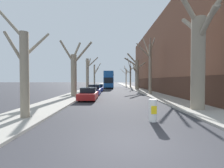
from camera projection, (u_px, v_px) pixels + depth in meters
ground_plane at (131, 149)px, 4.58m from camera, size 300.00×300.00×0.00m
sidewalk_left at (97, 86)px, 54.51m from camera, size 3.07×120.00×0.12m
sidewalk_right at (128, 86)px, 54.61m from camera, size 3.07×120.00×0.12m
building_facade_right at (179, 58)px, 27.97m from camera, size 10.08×36.86×12.38m
street_tree_left_0 at (24, 66)px, 8.11m from camera, size 2.87×3.08×6.78m
street_tree_left_1 at (74, 72)px, 18.69m from camera, size 3.97×2.24×7.07m
street_tree_left_2 at (88, 73)px, 29.76m from camera, size 3.01×3.91×6.63m
street_tree_left_3 at (95, 75)px, 39.98m from camera, size 2.06×3.32×6.57m
street_tree_right_0 at (199, 55)px, 10.09m from camera, size 3.29×4.05×8.26m
street_tree_right_1 at (150, 66)px, 21.94m from camera, size 3.11×3.52×8.71m
street_tree_right_2 at (137, 73)px, 32.88m from camera, size 4.70×2.60×8.00m
street_tree_right_3 at (130, 75)px, 43.79m from camera, size 4.45×2.37×8.35m
street_tree_right_4 at (126, 76)px, 55.96m from camera, size 4.59×3.02×7.67m
double_decker_bus at (109, 79)px, 40.92m from camera, size 2.46×10.77×4.38m
parked_car_0 at (89, 94)px, 15.93m from camera, size 1.75×4.08×1.31m
parked_car_1 at (94, 90)px, 21.60m from camera, size 1.71×4.12×1.46m
parked_car_2 at (98, 88)px, 28.28m from camera, size 1.86×4.42×1.36m
traffic_bollard at (153, 110)px, 7.59m from camera, size 0.40×0.41×1.13m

